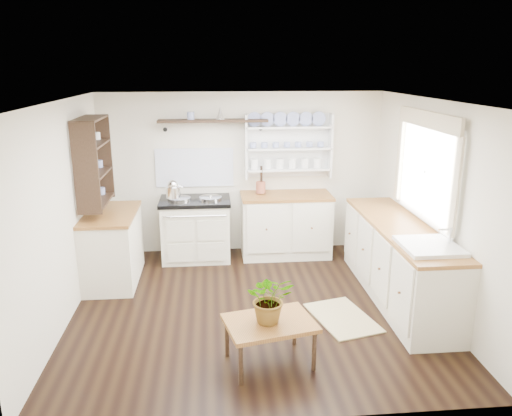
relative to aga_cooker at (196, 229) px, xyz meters
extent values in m
cube|color=black|center=(0.68, -1.57, -0.44)|extent=(4.00, 3.80, 0.01)
cube|color=silver|center=(0.68, 0.33, 0.71)|extent=(4.00, 0.02, 2.30)
cube|color=silver|center=(2.68, -1.57, 0.71)|extent=(0.02, 3.80, 2.30)
cube|color=silver|center=(-1.32, -1.57, 0.71)|extent=(0.02, 3.80, 2.30)
cube|color=white|center=(0.68, -1.57, 1.86)|extent=(4.00, 3.80, 0.01)
cube|color=white|center=(2.64, -1.42, 1.06)|extent=(0.04, 1.40, 1.00)
cube|color=white|center=(2.62, -1.42, 1.06)|extent=(0.02, 1.50, 1.10)
cube|color=beige|center=(2.60, -1.42, 1.64)|extent=(0.04, 1.55, 0.18)
cube|color=silver|center=(0.00, 0.00, -0.03)|extent=(0.93, 0.60, 0.82)
cube|color=black|center=(0.00, 0.00, 0.40)|extent=(0.97, 0.64, 0.05)
cylinder|color=silver|center=(-0.21, 0.00, 0.44)|extent=(0.32, 0.32, 0.03)
cylinder|color=silver|center=(0.21, 0.00, 0.44)|extent=(0.32, 0.32, 0.03)
cylinder|color=silver|center=(0.00, -0.34, 0.28)|extent=(0.84, 0.02, 0.02)
cube|color=silver|center=(1.28, 0.03, 0.00)|extent=(1.25, 0.60, 0.88)
cube|color=brown|center=(1.28, 0.03, 0.44)|extent=(1.27, 0.63, 0.04)
cube|color=silver|center=(2.38, -1.47, 0.00)|extent=(0.60, 2.40, 0.88)
cube|color=brown|center=(2.38, -1.47, 0.44)|extent=(0.62, 2.43, 0.04)
cube|color=white|center=(2.38, -2.22, 0.36)|extent=(0.55, 0.60, 0.28)
cylinder|color=silver|center=(2.58, -2.22, 0.56)|extent=(0.02, 0.02, 0.22)
cube|color=silver|center=(-1.02, -0.67, 0.00)|extent=(0.60, 1.10, 0.88)
cube|color=brown|center=(-1.02, -0.67, 0.44)|extent=(0.62, 1.13, 0.04)
cube|color=white|center=(1.33, 0.31, 1.11)|extent=(1.20, 0.03, 0.90)
cube|color=white|center=(1.33, 0.22, 1.11)|extent=(1.20, 0.22, 0.02)
cylinder|color=navy|center=(1.33, 0.23, 1.38)|extent=(0.20, 0.02, 0.20)
cube|color=black|center=(0.28, 0.20, 1.48)|extent=(1.50, 0.24, 0.04)
cone|color=black|center=(-0.37, 0.27, 1.37)|extent=(0.06, 0.20, 0.06)
cone|color=black|center=(0.93, 0.27, 1.37)|extent=(0.06, 0.20, 0.06)
cube|color=black|center=(-1.16, -0.67, 1.11)|extent=(0.28, 0.80, 1.05)
cylinder|color=#9C4F39|center=(0.92, 0.11, 0.55)|extent=(0.14, 0.14, 0.16)
cube|color=brown|center=(0.73, -2.68, -0.04)|extent=(0.89, 0.72, 0.04)
cylinder|color=black|center=(0.45, -2.98, -0.25)|extent=(0.04, 0.04, 0.39)
cylinder|color=black|center=(0.34, -2.53, -0.25)|extent=(0.04, 0.04, 0.39)
cylinder|color=black|center=(1.11, -2.83, -0.25)|extent=(0.04, 0.04, 0.39)
cylinder|color=black|center=(1.01, -2.38, -0.25)|extent=(0.04, 0.04, 0.39)
imported|color=#3F7233|center=(0.73, -2.68, 0.21)|extent=(0.42, 0.36, 0.46)
cube|color=#908354|center=(1.62, -1.92, -0.43)|extent=(0.75, 0.96, 0.02)
camera|label=1|loc=(0.24, -6.70, 2.20)|focal=35.00mm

